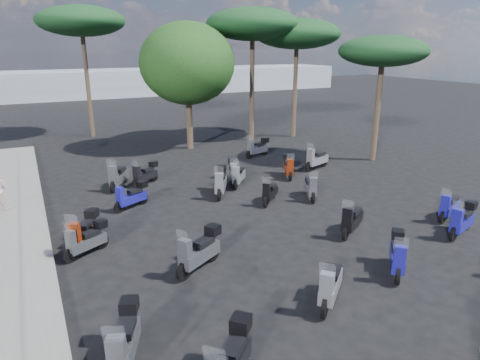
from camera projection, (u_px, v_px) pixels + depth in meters
name	position (u px, v px, depth m)	size (l,w,h in m)	color
ground	(251.00, 261.00, 12.13)	(120.00, 120.00, 0.00)	black
scooter_2	(124.00, 344.00, 7.98)	(0.93, 1.68, 1.42)	black
scooter_3	(84.00, 233.00, 12.70)	(1.09, 1.53, 1.38)	black
scooter_4	(86.00, 241.00, 12.37)	(1.38, 0.88, 1.20)	black
scooter_5	(118.00, 177.00, 18.18)	(1.09, 1.59, 1.44)	black
scooter_9	(199.00, 252.00, 11.53)	(1.61, 1.08, 1.42)	black
scooter_10	(131.00, 197.00, 15.95)	(1.43, 0.85, 1.22)	black
scooter_11	(145.00, 174.00, 18.71)	(1.36, 0.94, 1.21)	black
scooter_13	(330.00, 286.00, 10.00)	(1.35, 1.21, 1.36)	black
scooter_14	(397.00, 256.00, 11.39)	(1.25, 1.31, 1.31)	black
scooter_15	(270.00, 193.00, 16.49)	(1.15, 1.08, 1.19)	black
scooter_16	(221.00, 183.00, 17.33)	(1.06, 1.60, 1.41)	black
scooter_17	(238.00, 176.00, 18.49)	(1.10, 1.27, 1.26)	black
scooter_20	(352.00, 220.00, 13.77)	(1.48, 1.01, 1.34)	black
scooter_21	(310.00, 188.00, 16.99)	(0.84, 1.49, 1.27)	black
scooter_22	(233.00, 172.00, 19.05)	(0.78, 1.52, 1.26)	black
scooter_23	(257.00, 148.00, 23.32)	(1.58, 0.70, 1.29)	black
scooter_26	(462.00, 221.00, 13.65)	(1.63, 0.76, 1.33)	black
scooter_27	(449.00, 207.00, 14.94)	(1.53, 0.75, 1.26)	black
scooter_28	(288.00, 167.00, 19.73)	(0.85, 1.49, 1.27)	black
scooter_29	(316.00, 160.00, 20.98)	(1.72, 0.82, 1.42)	black
broadleaf_tree	(187.00, 64.00, 23.93)	(5.37, 5.37, 7.16)	#38281E
pine_0	(253.00, 25.00, 25.48)	(5.60, 5.60, 8.04)	#38281E
pine_1	(297.00, 34.00, 26.79)	(5.43, 5.43, 7.49)	#38281E
pine_2	(81.00, 22.00, 26.58)	(5.43, 5.43, 8.25)	#38281E
pine_3	(383.00, 52.00, 21.17)	(4.40, 4.40, 6.35)	#38281E
distant_hills	(70.00, 84.00, 50.02)	(70.00, 8.00, 3.00)	gray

